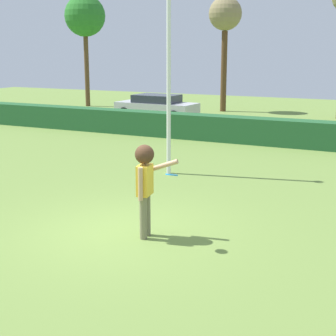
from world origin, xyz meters
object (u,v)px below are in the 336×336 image
object	(u,v)px
person	(145,178)
parked_car_silver	(157,106)
willow_tree	(85,17)
frisbee	(172,175)
birch_tree	(225,18)
lamppost	(169,50)

from	to	relation	value
person	parked_car_silver	bearing A→B (deg)	116.29
parked_car_silver	willow_tree	xyz separation A→B (m)	(-6.74, 3.55, 4.77)
person	frisbee	distance (m)	0.73
person	birch_tree	distance (m)	21.18
person	frisbee	size ratio (longest dim) A/B	8.08
parked_car_silver	birch_tree	world-z (taller)	birch_tree
frisbee	willow_tree	world-z (taller)	willow_tree
lamppost	willow_tree	world-z (taller)	willow_tree
frisbee	willow_tree	distance (m)	24.65
person	parked_car_silver	xyz separation A→B (m)	(-7.58, 15.35, -0.48)
parked_car_silver	person	bearing A→B (deg)	-63.71
parked_car_silver	birch_tree	size ratio (longest dim) A/B	0.67
frisbee	parked_car_silver	size ratio (longest dim) A/B	0.05
person	willow_tree	world-z (taller)	willow_tree
person	lamppost	world-z (taller)	lamppost
person	birch_tree	world-z (taller)	birch_tree
parked_car_silver	willow_tree	world-z (taller)	willow_tree
person	willow_tree	xyz separation A→B (m)	(-14.32, 18.90, 4.29)
lamppost	parked_car_silver	bearing A→B (deg)	118.65
parked_car_silver	lamppost	bearing A→B (deg)	-61.35
parked_car_silver	willow_tree	distance (m)	8.99
willow_tree	lamppost	bearing A→B (deg)	-48.41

